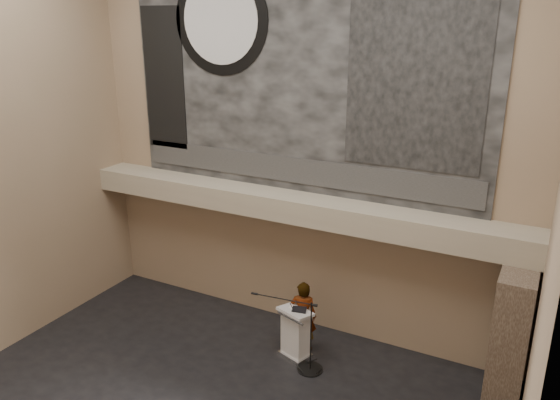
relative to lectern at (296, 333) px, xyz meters
The scene contains 17 objects.
wall_back 3.99m from the lectern, 115.82° to the left, with size 10.00×0.02×8.50m, color #8B7358.
wall_right 6.30m from the lectern, 31.41° to the right, with size 0.02×8.00×8.50m, color #8B7358.
soffit 2.66m from the lectern, 124.57° to the left, with size 10.00×0.80×0.50m, color gray.
sprinkler_left 3.22m from the lectern, 158.35° to the left, with size 0.04×0.04×0.06m, color #B2893D.
sprinkler_right 2.62m from the lectern, 35.55° to the left, with size 0.04×0.04×0.06m, color #B2893D.
banner 5.35m from the lectern, 116.33° to the left, with size 8.00×0.05×5.00m, color black.
banner_text_strip 3.41m from the lectern, 117.05° to the left, with size 7.76×0.02×0.55m, color #2D2D2D.
banner_clock_rim 6.74m from the lectern, 152.54° to the left, with size 2.30×2.30×0.02m, color black.
banner_clock_face 6.74m from the lectern, 152.91° to the left, with size 1.84×1.84×0.02m, color silver.
banner_building_print 5.68m from the lectern, 36.04° to the left, with size 2.60×0.02×3.60m, color black.
banner_brick_print 6.44m from the lectern, 162.55° to the left, with size 1.10×0.02×3.20m, color black.
stone_pier 4.11m from the lectern, ahead, with size 0.60×1.40×2.70m, color #413328.
lectern is the anchor object (origin of this frame).
binder 0.57m from the lectern, ahead, with size 0.29×0.23×0.04m, color black.
papers 0.56m from the lectern, 154.31° to the right, with size 0.20×0.28×0.01m, color silver.
speaker_person 0.40m from the lectern, 87.47° to the left, with size 0.58×0.38×1.58m, color white.
mic_stand 0.60m from the lectern, 34.10° to the right, with size 1.52×0.52×1.52m.
Camera 1 is at (4.91, -6.18, 6.78)m, focal length 35.00 mm.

